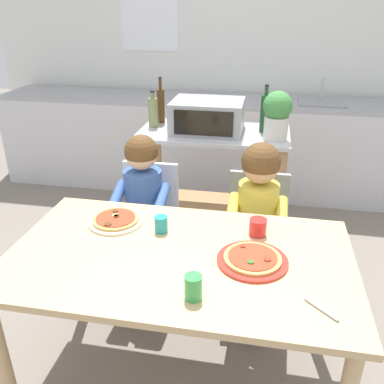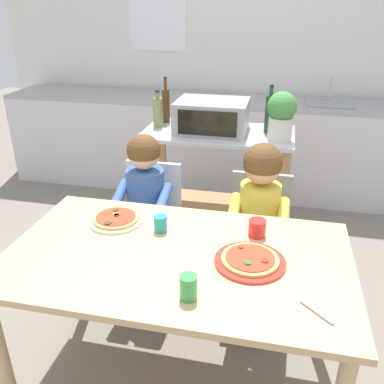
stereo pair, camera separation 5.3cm
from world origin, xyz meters
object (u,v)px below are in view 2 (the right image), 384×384
at_px(pizza_plate_cream, 116,219).
at_px(bottle_brown_beer, 158,112).
at_px(toaster_oven, 212,116).
at_px(drinking_cup_teal, 160,224).
at_px(dining_chair_right, 258,234).
at_px(child_in_blue_striped_shirt, 143,201).
at_px(dining_table, 177,273).
at_px(drinking_cup_red, 257,228).
at_px(serving_spoon, 316,312).
at_px(drinking_cup_green, 188,287).
at_px(bottle_dark_olive_oil, 166,105).
at_px(bottle_slim_sauce, 270,113).
at_px(potted_herb_plant, 281,115).
at_px(pizza_plate_red_rimmed, 250,260).
at_px(dining_chair_left, 151,219).
at_px(child_in_yellow_shirt, 259,212).
at_px(kitchen_island_cart, 217,173).

bearing_deg(pizza_plate_cream, bottle_brown_beer, 95.65).
height_order(toaster_oven, drinking_cup_teal, toaster_oven).
distance_m(dining_chair_right, child_in_blue_striped_shirt, 0.69).
height_order(dining_table, drinking_cup_red, drinking_cup_red).
xyz_separation_m(pizza_plate_cream, serving_spoon, (0.91, -0.46, -0.01)).
distance_m(dining_table, drinking_cup_green, 0.32).
distance_m(bottle_dark_olive_oil, drinking_cup_green, 1.79).
height_order(bottle_slim_sauce, potted_herb_plant, bottle_slim_sauce).
height_order(toaster_oven, pizza_plate_cream, toaster_oven).
height_order(pizza_plate_red_rimmed, drinking_cup_green, drinking_cup_green).
relative_size(pizza_plate_red_rimmed, drinking_cup_green, 3.06).
distance_m(child_in_blue_striped_shirt, drinking_cup_teal, 0.50).
bearing_deg(pizza_plate_cream, bottle_slim_sauce, 59.60).
relative_size(dining_chair_left, child_in_yellow_shirt, 0.79).
relative_size(kitchen_island_cart, dining_chair_right, 1.26).
height_order(bottle_brown_beer, drinking_cup_teal, bottle_brown_beer).
distance_m(child_in_blue_striped_shirt, pizza_plate_red_rimmed, 0.90).
height_order(drinking_cup_teal, serving_spoon, drinking_cup_teal).
xyz_separation_m(dining_chair_right, drinking_cup_teal, (-0.43, -0.51, 0.30)).
bearing_deg(toaster_oven, kitchen_island_cart, 2.53).
bearing_deg(pizza_plate_cream, dining_chair_left, 89.99).
distance_m(drinking_cup_teal, serving_spoon, 0.79).
distance_m(pizza_plate_red_rimmed, drinking_cup_green, 0.33).
height_order(toaster_oven, pizza_plate_red_rimmed, toaster_oven).
xyz_separation_m(potted_herb_plant, drinking_cup_green, (-0.27, -1.43, -0.27)).
relative_size(toaster_oven, child_in_yellow_shirt, 0.46).
height_order(child_in_blue_striped_shirt, drinking_cup_red, child_in_blue_striped_shirt).
xyz_separation_m(bottle_slim_sauce, bottle_brown_beer, (-0.77, -0.03, -0.02)).
height_order(pizza_plate_red_rimmed, drinking_cup_red, drinking_cup_red).
height_order(bottle_brown_beer, serving_spoon, bottle_brown_beer).
bearing_deg(bottle_slim_sauce, child_in_yellow_shirt, -89.69).
xyz_separation_m(child_in_yellow_shirt, drinking_cup_green, (-0.20, -0.83, 0.11)).
xyz_separation_m(potted_herb_plant, pizza_plate_red_rimmed, (-0.07, -1.17, -0.31)).
bearing_deg(dining_table, toaster_oven, 93.37).
relative_size(bottle_dark_olive_oil, dining_table, 0.22).
xyz_separation_m(toaster_oven, child_in_blue_striped_shirt, (-0.28, -0.67, -0.34)).
distance_m(bottle_dark_olive_oil, drinking_cup_red, 1.44).
xyz_separation_m(bottle_dark_olive_oil, bottle_slim_sauce, (0.74, -0.10, 0.00)).
bearing_deg(drinking_cup_green, pizza_plate_cream, 134.61).
xyz_separation_m(dining_table, pizza_plate_red_rimmed, (0.31, -0.00, 0.11)).
bearing_deg(drinking_cup_green, dining_chair_left, 115.37).
xyz_separation_m(bottle_dark_olive_oil, child_in_yellow_shirt, (0.74, -0.86, -0.34)).
relative_size(dining_chair_right, serving_spoon, 5.79).
height_order(potted_herb_plant, child_in_blue_striped_shirt, potted_herb_plant).
xyz_separation_m(bottle_brown_beer, child_in_blue_striped_shirt, (0.11, -0.71, -0.34)).
distance_m(toaster_oven, pizza_plate_cream, 1.13).
bearing_deg(drinking_cup_teal, bottle_brown_beer, 106.87).
bearing_deg(drinking_cup_red, kitchen_island_cart, 108.33).
distance_m(dining_table, pizza_plate_red_rimmed, 0.33).
height_order(potted_herb_plant, drinking_cup_teal, potted_herb_plant).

